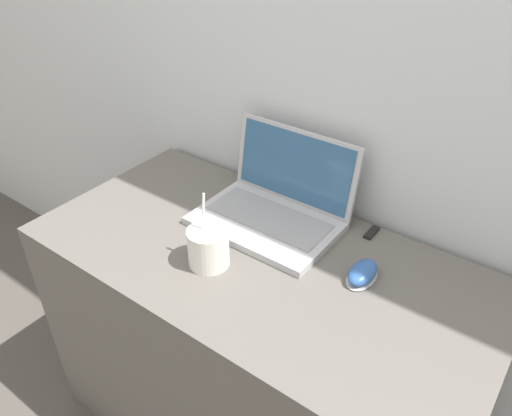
{
  "coord_description": "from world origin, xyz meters",
  "views": [
    {
      "loc": [
        0.56,
        -0.48,
        1.53
      ],
      "look_at": [
        -0.06,
        0.36,
        0.82
      ],
      "focal_mm": 35.0,
      "sensor_mm": 36.0,
      "label": 1
    }
  ],
  "objects_px": {
    "computer_mouse": "(362,273)",
    "usb_stick": "(372,232)",
    "drink_cup": "(208,247)",
    "laptop": "(275,204)"
  },
  "relations": [
    {
      "from": "computer_mouse",
      "to": "usb_stick",
      "type": "xyz_separation_m",
      "value": [
        -0.06,
        0.17,
        -0.01
      ]
    },
    {
      "from": "usb_stick",
      "to": "drink_cup",
      "type": "bearing_deg",
      "value": -127.79
    },
    {
      "from": "usb_stick",
      "to": "laptop",
      "type": "bearing_deg",
      "value": -159.21
    },
    {
      "from": "drink_cup",
      "to": "computer_mouse",
      "type": "relative_size",
      "value": 1.77
    },
    {
      "from": "laptop",
      "to": "computer_mouse",
      "type": "height_order",
      "value": "laptop"
    },
    {
      "from": "laptop",
      "to": "computer_mouse",
      "type": "xyz_separation_m",
      "value": [
        0.3,
        -0.08,
        -0.03
      ]
    },
    {
      "from": "laptop",
      "to": "drink_cup",
      "type": "distance_m",
      "value": 0.25
    },
    {
      "from": "drink_cup",
      "to": "usb_stick",
      "type": "distance_m",
      "value": 0.44
    },
    {
      "from": "laptop",
      "to": "usb_stick",
      "type": "height_order",
      "value": "laptop"
    },
    {
      "from": "drink_cup",
      "to": "usb_stick",
      "type": "xyz_separation_m",
      "value": [
        0.27,
        0.34,
        -0.05
      ]
    }
  ]
}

